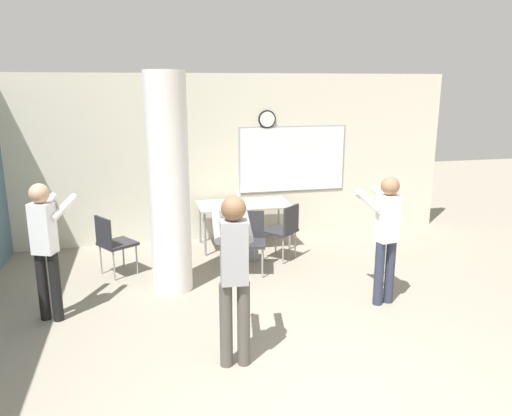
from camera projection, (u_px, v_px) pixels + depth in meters
The scene contains 11 objects.
wall_back at pixel (224, 158), 8.48m from camera, with size 8.00×0.15×2.80m.
support_pillar at pixel (169, 185), 6.27m from camera, with size 0.52×0.52×2.80m.
folding_table at pixel (244, 206), 8.16m from camera, with size 1.50×0.79×0.73m.
bottle_on_table at pixel (239, 197), 8.11m from camera, with size 0.07×0.07×0.29m.
waste_bin at pixel (250, 249), 7.66m from camera, with size 0.25×0.25×0.32m.
chair_table_right at pixel (283, 228), 7.56m from camera, with size 0.62×0.62×0.87m.
chair_near_pillar at pixel (113, 241), 6.94m from camera, with size 0.61×0.61×0.87m.
chair_table_front at pixel (250, 237), 7.09m from camera, with size 0.53×0.53×0.87m.
person_playing_side at pixel (386, 230), 5.97m from camera, with size 0.42×0.61×1.59m.
person_watching_back at pixel (46, 241), 5.54m from camera, with size 0.51×0.64×1.60m.
person_playing_front at pixel (234, 268), 4.61m from camera, with size 0.40×0.67×1.67m.
Camera 1 is at (-1.34, -3.28, 2.65)m, focal length 35.00 mm.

